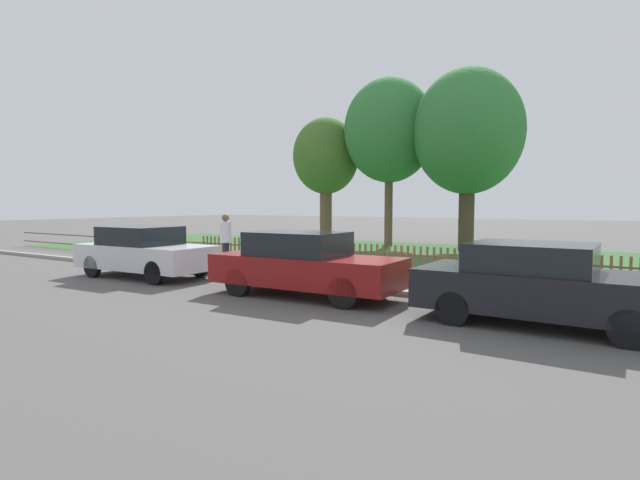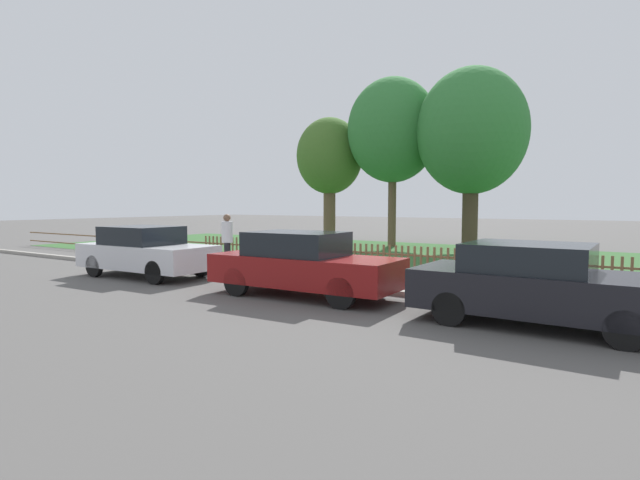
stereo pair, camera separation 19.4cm
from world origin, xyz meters
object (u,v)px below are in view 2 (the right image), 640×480
parked_car_navy_estate (538,284)px  tree_behind_motorcycle (393,131)px  parked_car_silver_hatchback (146,251)px  pedestrian_by_lamp (227,238)px  covered_motorcycle (304,254)px  tree_nearest_kerb (330,157)px  tree_mid_park (472,132)px  parked_car_black_saloon (303,264)px

parked_car_navy_estate → tree_behind_motorcycle: (-8.78, 13.03, 4.82)m
parked_car_navy_estate → tree_behind_motorcycle: size_ratio=0.51×
parked_car_silver_hatchback → pedestrian_by_lamp: (0.76, 2.46, 0.26)m
covered_motorcycle → tree_nearest_kerb: (-5.90, 10.68, 3.72)m
tree_behind_motorcycle → pedestrian_by_lamp: tree_behind_motorcycle is taller
parked_car_navy_estate → tree_mid_park: (-5.03, 13.06, 4.47)m
parked_car_navy_estate → covered_motorcycle: (-6.28, 2.10, -0.01)m
parked_car_black_saloon → parked_car_navy_estate: bearing=-1.9°
parked_car_silver_hatchback → tree_behind_motorcycle: tree_behind_motorcycle is taller
parked_car_navy_estate → covered_motorcycle: size_ratio=2.14×
covered_motorcycle → tree_behind_motorcycle: bearing=108.1°
parked_car_navy_estate → tree_mid_park: tree_mid_park is taller
tree_behind_motorcycle → tree_mid_park: size_ratio=1.01×
covered_motorcycle → tree_mid_park: size_ratio=0.24×
parked_car_black_saloon → tree_behind_motorcycle: size_ratio=0.54×
tree_behind_motorcycle → tree_mid_park: tree_behind_motorcycle is taller
tree_nearest_kerb → tree_mid_park: bearing=2.2°
tree_nearest_kerb → tree_mid_park: tree_mid_park is taller
tree_nearest_kerb → parked_car_black_saloon: bearing=-60.2°
parked_car_black_saloon → covered_motorcycle: parked_car_black_saloon is taller
pedestrian_by_lamp → tree_behind_motorcycle: bearing=-38.0°
parked_car_navy_estate → parked_car_black_saloon: bearing=-179.5°
parked_car_silver_hatchback → covered_motorcycle: (3.99, 2.06, -0.03)m
parked_car_silver_hatchback → tree_nearest_kerb: bearing=96.8°
covered_motorcycle → tree_behind_motorcycle: (-2.50, 10.94, 4.84)m
parked_car_black_saloon → covered_motorcycle: 2.53m
tree_behind_motorcycle → parked_car_silver_hatchback: bearing=-96.5°
covered_motorcycle → tree_behind_motorcycle: 12.22m
tree_mid_park → pedestrian_by_lamp: tree_mid_park is taller
tree_nearest_kerb → pedestrian_by_lamp: 11.16m
parked_car_silver_hatchback → covered_motorcycle: bearing=25.6°
tree_nearest_kerb → parked_car_silver_hatchback: bearing=-81.5°
parked_car_navy_estate → tree_nearest_kerb: 18.04m
parked_car_navy_estate → tree_behind_motorcycle: bearing=124.5°
parked_car_black_saloon → tree_behind_motorcycle: 14.43m
parked_car_black_saloon → parked_car_navy_estate: parked_car_black_saloon is taller
parked_car_silver_hatchback → tree_nearest_kerb: size_ratio=0.64×
tree_nearest_kerb → tree_behind_motorcycle: 3.58m
tree_mid_park → pedestrian_by_lamp: size_ratio=4.60×
parked_car_silver_hatchback → parked_car_black_saloon: size_ratio=0.94×
parked_car_black_saloon → tree_nearest_kerb: size_ratio=0.67×
tree_behind_motorcycle → pedestrian_by_lamp: bearing=-94.0°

